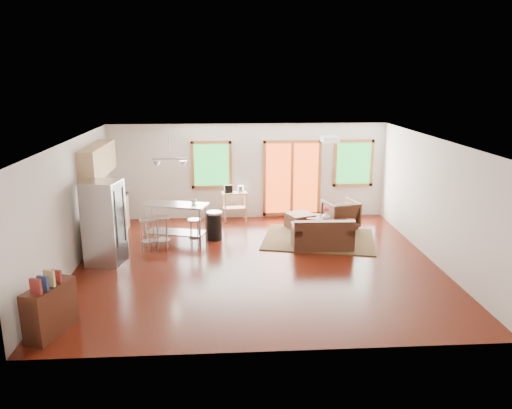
{
  "coord_description": "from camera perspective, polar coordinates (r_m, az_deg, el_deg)",
  "views": [
    {
      "loc": [
        -0.67,
        -9.9,
        3.88
      ],
      "look_at": [
        0.0,
        0.3,
        1.2
      ],
      "focal_mm": 35.0,
      "sensor_mm": 36.0,
      "label": 1
    }
  ],
  "objects": [
    {
      "name": "ceiling_flush",
      "position": [
        10.82,
        8.45,
        7.37
      ],
      "size": [
        0.35,
        0.35,
        0.12
      ],
      "primitive_type": "cube",
      "color": "white",
      "rests_on": "ceiling"
    },
    {
      "name": "back_wall",
      "position": [
        13.67,
        -0.88,
        3.81
      ],
      "size": [
        7.5,
        0.02,
        2.6
      ],
      "primitive_type": "cube",
      "color": "beige",
      "rests_on": "ground"
    },
    {
      "name": "ottoman",
      "position": [
        12.91,
        5.05,
        -1.92
      ],
      "size": [
        0.79,
        0.79,
        0.41
      ],
      "primitive_type": "cube",
      "rotation": [
        0.0,
        0.0,
        0.37
      ],
      "color": "#331D12",
      "rests_on": "floor"
    },
    {
      "name": "front_wall",
      "position": [
        6.92,
        2.08,
        -7.2
      ],
      "size": [
        7.5,
        0.02,
        2.6
      ],
      "primitive_type": "cube",
      "color": "beige",
      "rests_on": "ground"
    },
    {
      "name": "ceiling",
      "position": [
        10.0,
        0.11,
        7.4
      ],
      "size": [
        7.5,
        7.0,
        0.02
      ],
      "primitive_type": "cube",
      "color": "silver",
      "rests_on": "ground"
    },
    {
      "name": "floor",
      "position": [
        10.65,
        0.11,
        -6.72
      ],
      "size": [
        7.5,
        7.0,
        0.02
      ],
      "primitive_type": "cube",
      "color": "#350C05",
      "rests_on": "ground"
    },
    {
      "name": "window_left",
      "position": [
        13.57,
        -5.11,
        4.53
      ],
      "size": [
        1.1,
        0.05,
        1.3
      ],
      "color": "#175E22",
      "rests_on": "back_wall"
    },
    {
      "name": "right_wall",
      "position": [
        11.14,
        19.78,
        0.43
      ],
      "size": [
        0.02,
        7.0,
        2.6
      ],
      "primitive_type": "cube",
      "color": "beige",
      "rests_on": "ground"
    },
    {
      "name": "left_wall",
      "position": [
        10.68,
        -20.45,
        -0.22
      ],
      "size": [
        0.02,
        7.0,
        2.6
      ],
      "primitive_type": "cube",
      "color": "beige",
      "rests_on": "ground"
    },
    {
      "name": "bar_stool_c",
      "position": [
        11.6,
        -7.04,
        -2.47
      ],
      "size": [
        0.34,
        0.34,
        0.64
      ],
      "rotation": [
        0.0,
        0.0,
        -0.11
      ],
      "color": "#B7BABC",
      "rests_on": "floor"
    },
    {
      "name": "bar_stool_b",
      "position": [
        11.42,
        -10.7,
        -2.35
      ],
      "size": [
        0.39,
        0.39,
        0.78
      ],
      "rotation": [
        0.0,
        0.0,
        0.05
      ],
      "color": "#B7BABC",
      "rests_on": "floor"
    },
    {
      "name": "armchair",
      "position": [
        13.08,
        9.62,
        -0.94
      ],
      "size": [
        0.95,
        0.91,
        0.81
      ],
      "primitive_type": "imported",
      "rotation": [
        0.0,
        0.0,
        3.4
      ],
      "color": "#331D12",
      "rests_on": "floor"
    },
    {
      "name": "pendant_light",
      "position": [
        11.63,
        -9.8,
        4.67
      ],
      "size": [
        0.8,
        0.18,
        0.79
      ],
      "color": "gray",
      "rests_on": "ceiling"
    },
    {
      "name": "cup",
      "position": [
        11.76,
        -7.14,
        0.49
      ],
      "size": [
        0.16,
        0.14,
        0.14
      ],
      "primitive_type": "imported",
      "rotation": [
        0.0,
        0.0,
        -0.31
      ],
      "color": "silver",
      "rests_on": "island"
    },
    {
      "name": "trash_can",
      "position": [
        12.04,
        -4.77,
        -2.4
      ],
      "size": [
        0.44,
        0.44,
        0.69
      ],
      "rotation": [
        0.0,
        0.0,
        0.18
      ],
      "color": "black",
      "rests_on": "floor"
    },
    {
      "name": "cabinets",
      "position": [
        12.29,
        -16.89,
        0.15
      ],
      "size": [
        0.64,
        2.24,
        2.3
      ],
      "color": "tan",
      "rests_on": "floor"
    },
    {
      "name": "window_right",
      "position": [
        14.03,
        11.08,
        4.65
      ],
      "size": [
        1.1,
        0.05,
        1.3
      ],
      "color": "#175E22",
      "rests_on": "back_wall"
    },
    {
      "name": "vase",
      "position": [
        12.36,
        8.01,
        -1.2
      ],
      "size": [
        0.24,
        0.25,
        0.34
      ],
      "rotation": [
        0.0,
        0.0,
        0.25
      ],
      "color": "silver",
      "rests_on": "coffee_table"
    },
    {
      "name": "bookshelf",
      "position": [
        8.37,
        -22.47,
        -10.96
      ],
      "size": [
        0.63,
        0.95,
        1.05
      ],
      "rotation": [
        0.0,
        0.0,
        -0.35
      ],
      "color": "#35170D",
      "rests_on": "floor"
    },
    {
      "name": "french_doors",
      "position": [
        13.77,
        4.13,
        3.01
      ],
      "size": [
        1.6,
        0.05,
        2.1
      ],
      "color": "#C33F14",
      "rests_on": "back_wall"
    },
    {
      "name": "rug",
      "position": [
        12.19,
        7.18,
        -3.93
      ],
      "size": [
        3.0,
        2.55,
        0.03
      ],
      "primitive_type": "cube",
      "rotation": [
        0.0,
        0.0,
        -0.23
      ],
      "color": "#39512E",
      "rests_on": "floor"
    },
    {
      "name": "loveseat",
      "position": [
        11.51,
        7.57,
        -3.63
      ],
      "size": [
        1.38,
        0.81,
        0.72
      ],
      "rotation": [
        0.0,
        0.0,
        -0.03
      ],
      "color": "#331D12",
      "rests_on": "floor"
    },
    {
      "name": "island",
      "position": [
        11.86,
        -9.22,
        -1.3
      ],
      "size": [
        1.6,
        0.97,
        0.94
      ],
      "rotation": [
        0.0,
        0.0,
        -0.27
      ],
      "color": "#B7BABC",
      "rests_on": "floor"
    },
    {
      "name": "coffee_table",
      "position": [
        12.7,
        8.13,
        -1.7
      ],
      "size": [
        1.1,
        0.89,
        0.38
      ],
      "rotation": [
        0.0,
        0.0,
        -0.39
      ],
      "color": "#35170D",
      "rests_on": "floor"
    },
    {
      "name": "bar_stool_a",
      "position": [
        11.45,
        -12.3,
        -2.53
      ],
      "size": [
        0.47,
        0.47,
        0.75
      ],
      "rotation": [
        0.0,
        0.0,
        -0.42
      ],
      "color": "#B7BABC",
      "rests_on": "floor"
    },
    {
      "name": "book",
      "position": [
        12.34,
        10.31,
        -1.21
      ],
      "size": [
        0.22,
        0.06,
        0.3
      ],
      "primitive_type": "imported",
      "rotation": [
        0.0,
        0.0,
        -0.16
      ],
      "color": "maroon",
      "rests_on": "coffee_table"
    },
    {
      "name": "kitchen_cart",
      "position": [
        13.45,
        -2.55,
        0.95
      ],
      "size": [
        0.71,
        0.5,
        1.01
      ],
      "rotation": [
        0.0,
        0.0,
        0.13
      ],
      "color": "tan",
      "rests_on": "floor"
    },
    {
      "name": "refrigerator",
      "position": [
        10.82,
        -16.92,
        -2.03
      ],
      "size": [
        0.82,
        0.81,
        1.77
      ],
      "rotation": [
        0.0,
        0.0,
        -0.19
      ],
      "color": "#B7BABC",
      "rests_on": "floor"
    }
  ]
}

